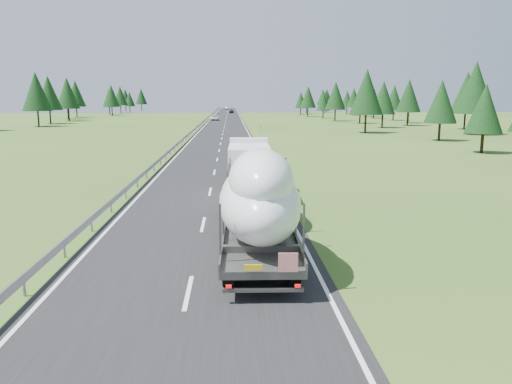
{
  "coord_description": "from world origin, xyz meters",
  "views": [
    {
      "loc": [
        1.46,
        -15.67,
        6.36
      ],
      "look_at": [
        2.6,
        7.07,
        2.04
      ],
      "focal_mm": 35.0,
      "sensor_mm": 36.0,
      "label": 1
    }
  ],
  "objects_px": {
    "distant_car_dark": "(231,111)",
    "distant_van": "(214,118)",
    "distant_car_blue": "(227,108)",
    "highway_sign": "(261,122)",
    "boat_truck": "(256,185)"
  },
  "relations": [
    {
      "from": "distant_car_dark",
      "to": "distant_van",
      "type": "bearing_deg",
      "value": -91.65
    },
    {
      "from": "distant_van",
      "to": "distant_car_blue",
      "type": "distance_m",
      "value": 132.19
    },
    {
      "from": "highway_sign",
      "to": "distant_car_dark",
      "type": "height_order",
      "value": "highway_sign"
    },
    {
      "from": "distant_car_dark",
      "to": "distant_car_blue",
      "type": "height_order",
      "value": "distant_car_blue"
    },
    {
      "from": "boat_truck",
      "to": "distant_van",
      "type": "xyz_separation_m",
      "value": [
        -5.78,
        119.29,
        -1.58
      ]
    },
    {
      "from": "distant_car_dark",
      "to": "distant_car_blue",
      "type": "relative_size",
      "value": 0.92
    },
    {
      "from": "distant_car_dark",
      "to": "distant_car_blue",
      "type": "xyz_separation_m",
      "value": [
        -2.41,
        65.58,
        0.04
      ]
    },
    {
      "from": "highway_sign",
      "to": "distant_car_blue",
      "type": "bearing_deg",
      "value": 92.51
    },
    {
      "from": "highway_sign",
      "to": "distant_van",
      "type": "distance_m",
      "value": 47.93
    },
    {
      "from": "distant_car_dark",
      "to": "distant_car_blue",
      "type": "bearing_deg",
      "value": 94.7
    },
    {
      "from": "highway_sign",
      "to": "distant_car_blue",
      "type": "relative_size",
      "value": 0.54
    },
    {
      "from": "distant_van",
      "to": "distant_car_blue",
      "type": "bearing_deg",
      "value": 88.95
    },
    {
      "from": "boat_truck",
      "to": "distant_car_blue",
      "type": "height_order",
      "value": "boat_truck"
    },
    {
      "from": "distant_van",
      "to": "distant_car_dark",
      "type": "relative_size",
      "value": 1.18
    },
    {
      "from": "distant_van",
      "to": "distant_car_dark",
      "type": "xyz_separation_m",
      "value": [
        4.94,
        66.59,
        0.03
      ]
    }
  ]
}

